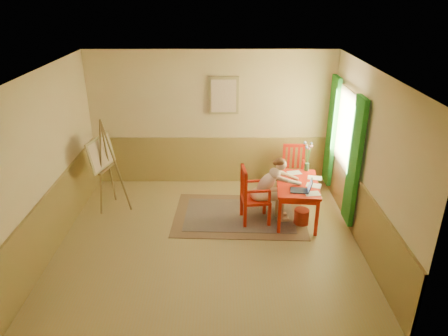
{
  "coord_description": "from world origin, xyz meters",
  "views": [
    {
      "loc": [
        0.23,
        -5.93,
        3.93
      ],
      "look_at": [
        0.25,
        0.55,
        1.05
      ],
      "focal_mm": 33.12,
      "sensor_mm": 36.0,
      "label": 1
    }
  ],
  "objects_px": {
    "figure": "(271,187)",
    "laptop": "(303,189)",
    "table": "(297,187)",
    "chair_left": "(253,195)",
    "easel": "(103,157)",
    "chair_back": "(294,170)"
  },
  "relations": [
    {
      "from": "chair_left",
      "to": "figure",
      "type": "distance_m",
      "value": 0.35
    },
    {
      "from": "laptop",
      "to": "easel",
      "type": "relative_size",
      "value": 0.22
    },
    {
      "from": "laptop",
      "to": "figure",
      "type": "bearing_deg",
      "value": 152.58
    },
    {
      "from": "figure",
      "to": "chair_left",
      "type": "bearing_deg",
      "value": -172.51
    },
    {
      "from": "table",
      "to": "chair_left",
      "type": "height_order",
      "value": "chair_left"
    },
    {
      "from": "chair_left",
      "to": "easel",
      "type": "relative_size",
      "value": 0.6
    },
    {
      "from": "table",
      "to": "chair_back",
      "type": "distance_m",
      "value": 1.04
    },
    {
      "from": "chair_left",
      "to": "chair_back",
      "type": "xyz_separation_m",
      "value": [
        0.91,
        1.13,
        -0.02
      ]
    },
    {
      "from": "chair_back",
      "to": "easel",
      "type": "distance_m",
      "value": 3.72
    },
    {
      "from": "table",
      "to": "chair_left",
      "type": "xyz_separation_m",
      "value": [
        -0.8,
        -0.11,
        -0.11
      ]
    },
    {
      "from": "table",
      "to": "chair_left",
      "type": "relative_size",
      "value": 1.21
    },
    {
      "from": "chair_back",
      "to": "figure",
      "type": "relative_size",
      "value": 0.83
    },
    {
      "from": "figure",
      "to": "laptop",
      "type": "bearing_deg",
      "value": -27.42
    },
    {
      "from": "chair_back",
      "to": "table",
      "type": "bearing_deg",
      "value": -95.93
    },
    {
      "from": "laptop",
      "to": "easel",
      "type": "xyz_separation_m",
      "value": [
        -3.56,
        0.76,
        0.28
      ]
    },
    {
      "from": "table",
      "to": "laptop",
      "type": "distance_m",
      "value": 0.36
    },
    {
      "from": "easel",
      "to": "figure",
      "type": "bearing_deg",
      "value": -9.32
    },
    {
      "from": "table",
      "to": "chair_back",
      "type": "height_order",
      "value": "chair_back"
    },
    {
      "from": "chair_back",
      "to": "laptop",
      "type": "bearing_deg",
      "value": -93.27
    },
    {
      "from": "table",
      "to": "chair_back",
      "type": "relative_size",
      "value": 1.26
    },
    {
      "from": "laptop",
      "to": "chair_left",
      "type": "bearing_deg",
      "value": 164.97
    },
    {
      "from": "chair_back",
      "to": "figure",
      "type": "bearing_deg",
      "value": -118.36
    }
  ]
}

